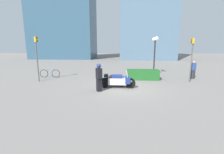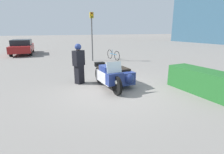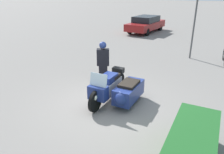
{
  "view_description": "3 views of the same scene",
  "coord_description": "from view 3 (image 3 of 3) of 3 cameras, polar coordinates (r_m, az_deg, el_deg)",
  "views": [
    {
      "loc": [
        -0.02,
        -9.91,
        2.59
      ],
      "look_at": [
        -0.75,
        0.57,
        0.6
      ],
      "focal_mm": 24.0,
      "sensor_mm": 36.0,
      "label": 1
    },
    {
      "loc": [
        5.77,
        -2.93,
        2.26
      ],
      "look_at": [
        0.35,
        -0.3,
        0.64
      ],
      "focal_mm": 28.0,
      "sensor_mm": 36.0,
      "label": 2
    },
    {
      "loc": [
        5.55,
        2.96,
        3.51
      ],
      "look_at": [
        -0.72,
        -0.25,
        0.69
      ],
      "focal_mm": 35.0,
      "sensor_mm": 36.0,
      "label": 3
    }
  ],
  "objects": [
    {
      "name": "officer_rider",
      "position": [
        8.45,
        -2.34,
        3.84
      ],
      "size": [
        0.47,
        0.55,
        1.72
      ],
      "rotation": [
        0.0,
        0.0,
        0.48
      ],
      "color": "black",
      "rests_on": "ground"
    },
    {
      "name": "ground_plane",
      "position": [
        7.2,
        -0.84,
        -7.37
      ],
      "size": [
        160.0,
        160.0,
        0.0
      ],
      "primitive_type": "plane",
      "color": "slate"
    },
    {
      "name": "traffic_light_far",
      "position": [
        12.41,
        20.92,
        14.79
      ],
      "size": [
        0.23,
        0.27,
        3.49
      ],
      "rotation": [
        0.0,
        0.0,
        -0.09
      ],
      "color": "#4C4C4C",
      "rests_on": "ground"
    },
    {
      "name": "police_motorcycle",
      "position": [
        7.16,
        1.45,
        -3.28
      ],
      "size": [
        2.4,
        1.29,
        1.17
      ],
      "rotation": [
        0.0,
        0.0,
        -0.0
      ],
      "color": "black",
      "rests_on": "ground"
    },
    {
      "name": "parked_car_background",
      "position": [
        20.03,
        8.84,
        13.59
      ],
      "size": [
        4.89,
        2.26,
        1.39
      ],
      "rotation": [
        0.0,
        0.0,
        3.04
      ],
      "color": "maroon",
      "rests_on": "ground"
    },
    {
      "name": "hedge_bush_curbside",
      "position": [
        4.92,
        19.72,
        -18.45
      ],
      "size": [
        2.65,
        0.9,
        0.86
      ],
      "primitive_type": "cube",
      "color": "#1E5623",
      "rests_on": "ground"
    }
  ]
}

